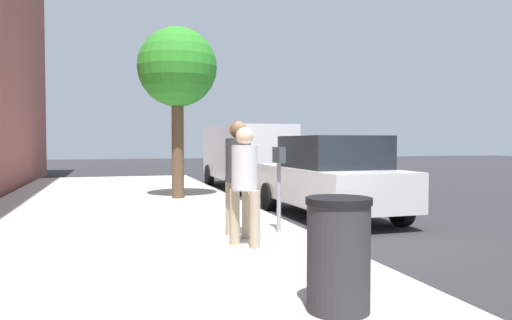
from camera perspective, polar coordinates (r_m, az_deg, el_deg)
ground_plane at (r=8.67m, az=5.46°, el=-8.84°), size 80.00×80.00×0.00m
sidewalk_slab at (r=8.06m, az=-15.04°, el=-9.21°), size 28.00×6.00×0.15m
parking_meter at (r=8.17m, az=2.66°, el=-1.26°), size 0.36×0.12×1.41m
pedestrian_at_meter at (r=7.77m, az=-2.07°, el=-0.94°), size 0.50×0.40×1.82m
pedestrian_bystander at (r=7.05m, az=-1.33°, el=-1.98°), size 0.45×0.37×1.70m
parked_sedan_near at (r=10.78m, az=8.48°, el=-1.89°), size 4.43×2.03×1.77m
parked_van_far at (r=17.32m, az=-1.20°, el=0.85°), size 5.23×2.18×2.18m
street_tree at (r=13.39m, az=-9.05°, el=10.26°), size 2.09×2.09×4.50m
trash_bin at (r=4.51m, az=9.48°, el=-10.63°), size 0.59×0.59×1.01m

